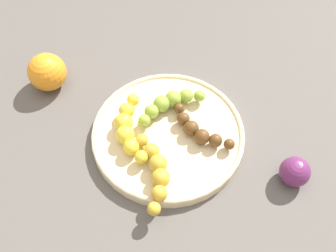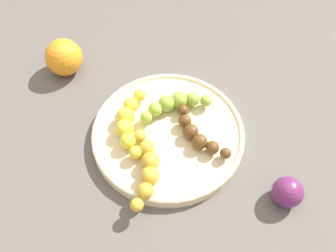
% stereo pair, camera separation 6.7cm
% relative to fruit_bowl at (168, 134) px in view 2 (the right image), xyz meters
% --- Properties ---
extents(ground_plane, '(2.40, 2.40, 0.00)m').
position_rel_fruit_bowl_xyz_m(ground_plane, '(0.00, 0.00, -0.01)').
color(ground_plane, '#56514C').
extents(fruit_bowl, '(0.28, 0.28, 0.02)m').
position_rel_fruit_bowl_xyz_m(fruit_bowl, '(0.00, 0.00, 0.00)').
color(fruit_bowl, beige).
rests_on(fruit_bowl, ground_plane).
extents(banana_yellow, '(0.13, 0.09, 0.03)m').
position_rel_fruit_bowl_xyz_m(banana_yellow, '(-0.03, 0.07, 0.02)').
color(banana_yellow, yellow).
rests_on(banana_yellow, fruit_bowl).
extents(banana_spotted, '(0.14, 0.09, 0.03)m').
position_rel_fruit_bowl_xyz_m(banana_spotted, '(-0.09, -0.01, 0.02)').
color(banana_spotted, gold).
rests_on(banana_spotted, fruit_bowl).
extents(banana_overripe, '(0.07, 0.13, 0.03)m').
position_rel_fruit_bowl_xyz_m(banana_overripe, '(0.01, -0.05, 0.02)').
color(banana_overripe, '#593819').
rests_on(banana_overripe, fruit_bowl).
extents(banana_green, '(0.11, 0.10, 0.03)m').
position_rel_fruit_bowl_xyz_m(banana_green, '(0.05, 0.02, 0.02)').
color(banana_green, '#8CAD38').
rests_on(banana_green, fruit_bowl).
extents(orange_fruit, '(0.08, 0.08, 0.08)m').
position_rel_fruit_bowl_xyz_m(orange_fruit, '(0.05, 0.27, 0.03)').
color(orange_fruit, orange).
rests_on(orange_fruit, ground_plane).
extents(plum_purple, '(0.05, 0.05, 0.05)m').
position_rel_fruit_bowl_xyz_m(plum_purple, '(-0.01, -0.23, 0.01)').
color(plum_purple, '#662659').
rests_on(plum_purple, ground_plane).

